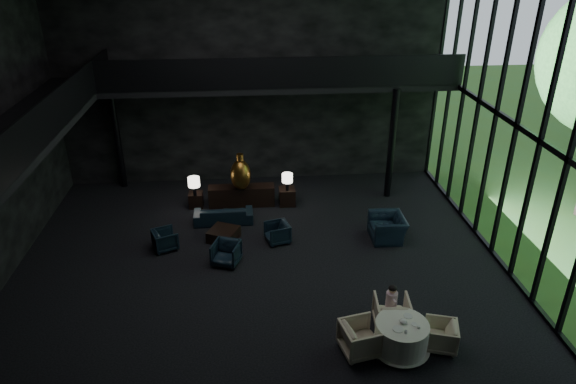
{
  "coord_description": "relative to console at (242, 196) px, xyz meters",
  "views": [
    {
      "loc": [
        -0.29,
        -12.52,
        8.44
      ],
      "look_at": [
        0.84,
        0.5,
        2.02
      ],
      "focal_mm": 32.0,
      "sensor_mm": 36.0,
      "label": 1
    }
  ],
  "objects": [
    {
      "name": "coffee_table",
      "position": [
        -0.58,
        -2.3,
        -0.18
      ],
      "size": [
        1.09,
        1.09,
        0.36
      ],
      "primitive_type": "cube",
      "rotation": [
        0.0,
        0.0,
        -0.43
      ],
      "color": "black",
      "rests_on": "floor"
    },
    {
      "name": "child",
      "position": [
        3.59,
        -6.5,
        0.38
      ],
      "size": [
        0.28,
        0.28,
        0.6
      ],
      "rotation": [
        0.0,
        0.0,
        3.14
      ],
      "color": "#D0A3B2",
      "rests_on": "dining_chair_north"
    },
    {
      "name": "floor",
      "position": [
        0.52,
        -3.71,
        -0.37
      ],
      "size": [
        14.0,
        12.0,
        0.02
      ],
      "primitive_type": "cube",
      "color": "black",
      "rests_on": "ground"
    },
    {
      "name": "dining_chair_west",
      "position": [
        2.63,
        -7.49,
        0.1
      ],
      "size": [
        1.02,
        1.06,
        0.93
      ],
      "primitive_type": "imported",
      "rotation": [
        0.0,
        0.0,
        1.78
      ],
      "color": "#BBAB9C",
      "rests_on": "floor"
    },
    {
      "name": "bronze_urn",
      "position": [
        -0.0,
        -0.21,
        0.92
      ],
      "size": [
        0.69,
        0.69,
        1.29
      ],
      "color": "#B17536",
      "rests_on": "console"
    },
    {
      "name": "dining_table",
      "position": [
        3.56,
        -7.51,
        -0.04
      ],
      "size": [
        1.36,
        1.36,
        0.75
      ],
      "color": "white",
      "rests_on": "floor"
    },
    {
      "name": "saucer",
      "position": [
        3.81,
        -7.55,
        0.39
      ],
      "size": [
        0.14,
        0.14,
        0.01
      ],
      "primitive_type": "cylinder",
      "rotation": [
        0.0,
        0.0,
        0.03
      ],
      "color": "white",
      "rests_on": "dining_table"
    },
    {
      "name": "plate_b",
      "position": [
        3.76,
        -7.26,
        0.39
      ],
      "size": [
        0.27,
        0.27,
        0.01
      ],
      "primitive_type": "cylinder",
      "rotation": [
        0.0,
        0.0,
        -0.41
      ],
      "color": "white",
      "rests_on": "dining_table"
    },
    {
      "name": "wall_front",
      "position": [
        0.52,
        -9.71,
        3.63
      ],
      "size": [
        14.0,
        0.04,
        8.0
      ],
      "primitive_type": "cube",
      "color": "black",
      "rests_on": "ground"
    },
    {
      "name": "lounge_armchair_east",
      "position": [
        1.09,
        -2.56,
        -0.05
      ],
      "size": [
        0.72,
        0.75,
        0.63
      ],
      "primitive_type": "imported",
      "rotation": [
        0.0,
        0.0,
        -1.3
      ],
      "color": "#1A2942",
      "rests_on": "floor"
    },
    {
      "name": "railing_left",
      "position": [
        -4.48,
        -3.71,
        4.23
      ],
      "size": [
        0.06,
        12.0,
        1.0
      ],
      "primitive_type": "cube",
      "color": "black",
      "rests_on": "mezzanine_left"
    },
    {
      "name": "table_lamp_left",
      "position": [
        -1.6,
        -0.16,
        0.65
      ],
      "size": [
        0.4,
        0.4,
        0.68
      ],
      "color": "black",
      "rests_on": "side_table_left"
    },
    {
      "name": "coffee_cup",
      "position": [
        3.87,
        -7.67,
        0.42
      ],
      "size": [
        0.08,
        0.08,
        0.06
      ],
      "primitive_type": "cylinder",
      "rotation": [
        0.0,
        0.0,
        -0.01
      ],
      "color": "white",
      "rests_on": "saucer"
    },
    {
      "name": "console",
      "position": [
        0.0,
        0.0,
        0.0
      ],
      "size": [
        2.3,
        0.52,
        0.73
      ],
      "primitive_type": "cube",
      "color": "black",
      "rests_on": "floor"
    },
    {
      "name": "column_ne",
      "position": [
        5.32,
        0.29,
        1.63
      ],
      "size": [
        0.24,
        0.24,
        4.0
      ],
      "primitive_type": "cylinder",
      "color": "black",
      "rests_on": "floor"
    },
    {
      "name": "mezzanine_back",
      "position": [
        1.52,
        1.29,
        3.63
      ],
      "size": [
        12.0,
        2.0,
        0.25
      ],
      "primitive_type": "cube",
      "color": "black",
      "rests_on": "wall_back"
    },
    {
      "name": "plate_a",
      "position": [
        3.41,
        -7.68,
        0.39
      ],
      "size": [
        0.27,
        0.27,
        0.02
      ],
      "primitive_type": "cylinder",
      "rotation": [
        0.0,
        0.0,
        0.13
      ],
      "color": "white",
      "rests_on": "dining_table"
    },
    {
      "name": "sofa",
      "position": [
        -0.61,
        -1.16,
        -0.01
      ],
      "size": [
        1.82,
        0.56,
        0.71
      ],
      "primitive_type": "imported",
      "rotation": [
        0.0,
        0.0,
        3.16
      ],
      "color": "black",
      "rests_on": "floor"
    },
    {
      "name": "side_table_right",
      "position": [
        1.6,
        -0.08,
        -0.06
      ],
      "size": [
        0.56,
        0.56,
        0.61
      ],
      "primitive_type": "cube",
      "color": "black",
      "rests_on": "floor"
    },
    {
      "name": "lounge_armchair_west",
      "position": [
        -2.32,
        -2.68,
        -0.05
      ],
      "size": [
        0.76,
        0.78,
        0.63
      ],
      "primitive_type": "imported",
      "rotation": [
        0.0,
        0.0,
        1.96
      ],
      "color": "#162632",
      "rests_on": "floor"
    },
    {
      "name": "railing_back",
      "position": [
        1.52,
        0.29,
        4.23
      ],
      "size": [
        12.0,
        0.06,
        1.0
      ],
      "primitive_type": "cube",
      "color": "black",
      "rests_on": "mezzanine_back"
    },
    {
      "name": "wall_back",
      "position": [
        0.52,
        2.29,
        3.63
      ],
      "size": [
        14.0,
        0.04,
        8.0
      ],
      "primitive_type": "cube",
      "color": "black",
      "rests_on": "ground"
    },
    {
      "name": "window_armchair",
      "position": [
        4.53,
        -2.66,
        0.19
      ],
      "size": [
        0.84,
        1.28,
        1.12
      ],
      "primitive_type": "imported",
      "rotation": [
        0.0,
        0.0,
        -1.58
      ],
      "color": "black",
      "rests_on": "floor"
    },
    {
      "name": "side_table_left",
      "position": [
        -1.6,
        0.02,
        -0.1
      ],
      "size": [
        0.48,
        0.48,
        0.53
      ],
      "primitive_type": "cube",
      "color": "black",
      "rests_on": "floor"
    },
    {
      "name": "cream_pot",
      "position": [
        3.54,
        -7.81,
        0.42
      ],
      "size": [
        0.07,
        0.07,
        0.07
      ],
      "primitive_type": "cylinder",
      "rotation": [
        0.0,
        0.0,
        0.13
      ],
      "color": "#99999E",
      "rests_on": "dining_table"
    },
    {
      "name": "cereal_bowl",
      "position": [
        3.58,
        -7.48,
        0.43
      ],
      "size": [
        0.17,
        0.17,
        0.09
      ],
      "primitive_type": "ellipsoid",
      "color": "white",
      "rests_on": "dining_table"
    },
    {
      "name": "mezzanine_left",
      "position": [
        -5.48,
        -3.71,
        3.63
      ],
      "size": [
        2.0,
        12.0,
        0.25
      ],
      "primitive_type": "cube",
      "color": "black",
      "rests_on": "wall_left"
    },
    {
      "name": "table_lamp_right",
      "position": [
        1.6,
        -0.21,
        0.7
      ],
      "size": [
        0.38,
        0.38,
        0.63
      ],
      "color": "black",
      "rests_on": "side_table_right"
    },
    {
      "name": "column_nw",
      "position": [
        -4.48,
        1.99,
        1.63
      ],
      "size": [
        0.24,
        0.24,
        4.0
      ],
      "primitive_type": "cylinder",
      "color": "black",
      "rests_on": "floor"
    },
    {
      "name": "dining_chair_east",
      "position": [
        4.49,
        -7.5,
        -0.03
      ],
      "size": [
        0.78,
        0.81,
        0.68
      ],
      "primitive_type": "imported",
      "rotation": [
        0.0,
        0.0,
        -1.86
      ],
      "color": "#BEAB98",
      "rests_on": "floor"
    },
    {
      "name": "curtain_wall",
      "position": [
        7.47,
        -3.71,
        3.63
      ],
      "size": [
        0.2,
        12.0,
        8.0
      ],
      "primitive_type": null,
      "color": "black",
      "rests_on": "ground"
    },
    {
      "name": "dining_chair_north",
      "position": [
        3.57,
        -6.67,
        0.1
      ],
      "size": [
        0.98,
        0.93,
        0.93
      ],
      "primitive_type": "imported",
      "rotation": [
        0.0,
        0.0,
        3.04
      ],
      "color": "beige",
      "rests_on": "floor"
    },
    {
      "name": "lounge_armchair_south",
      "position": [
        -0.47,
        -3.63,
        -0.0
      ],
      "size": [
        0.89,
        0.86,
        0.73
      ],
      "primitive_type": "imported",
      "rotation": [
        0.0,
        0.0,
        -0.33
      ],
      "color": "#0D1F32",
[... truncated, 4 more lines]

